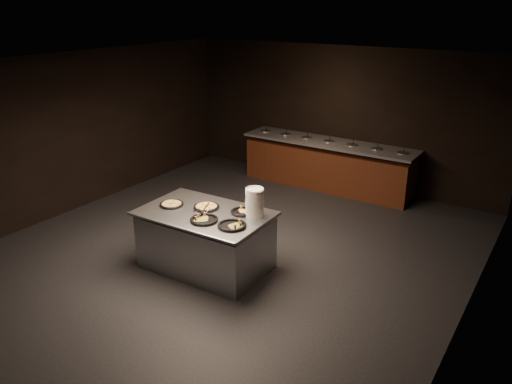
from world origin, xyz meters
TOP-DOWN VIEW (x-y plane):
  - room at (0.00, 0.00)m, footprint 7.02×8.02m
  - salad_bar at (0.00, 3.56)m, footprint 3.70×0.83m
  - serving_counter at (0.01, -0.52)m, footprint 1.90×1.25m
  - plate_stack at (0.69, -0.25)m, footprint 0.26×0.26m
  - pan_veggie_whole at (-0.56, -0.60)m, footprint 0.36×0.36m
  - pan_cheese_whole at (-0.07, -0.39)m, footprint 0.38×0.38m
  - pan_cheese_slices_a at (0.48, -0.25)m, footprint 0.35×0.35m
  - pan_cheese_slices_b at (0.19, -0.77)m, footprint 0.39×0.39m
  - pan_veggie_slices at (0.63, -0.71)m, footprint 0.40×0.40m
  - server_left at (0.06, -0.53)m, footprint 0.09×0.30m
  - server_right at (0.05, -0.73)m, footprint 0.29×0.16m

SIDE VIEW (x-z plane):
  - serving_counter at x=0.01m, z-range -0.02..0.88m
  - salad_bar at x=0.00m, z-range -0.15..1.03m
  - pan_veggie_slices at x=0.63m, z-range 0.89..0.93m
  - pan_cheese_slices_b at x=0.19m, z-range 0.89..0.93m
  - pan_cheese_slices_a at x=0.48m, z-range 0.89..0.93m
  - pan_veggie_whole at x=-0.56m, z-range 0.89..0.93m
  - pan_cheese_whole at x=-0.07m, z-range 0.89..0.93m
  - server_right at x=0.05m, z-range 0.89..1.04m
  - server_left at x=0.06m, z-range 0.89..1.03m
  - plate_stack at x=0.69m, z-range 0.89..1.30m
  - room at x=0.00m, z-range -0.01..2.91m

